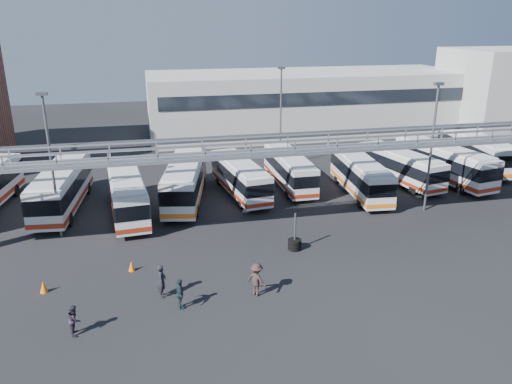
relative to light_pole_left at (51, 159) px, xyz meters
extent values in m
plane|color=black|center=(16.00, -8.00, -5.73)|extent=(140.00, 140.00, 0.00)
cube|color=#9A9CA2|center=(16.00, -3.00, 0.37)|extent=(50.00, 1.80, 0.22)
cube|color=#9A9CA2|center=(16.00, -3.85, 1.32)|extent=(50.00, 0.10, 0.10)
cube|color=#9A9CA2|center=(16.00, -2.15, 1.32)|extent=(50.00, 0.10, 0.10)
cube|color=#4C4F54|center=(16.00, 1.00, 0.57)|extent=(45.00, 0.50, 0.35)
cube|color=#9E9E99|center=(28.00, 30.00, -1.73)|extent=(42.00, 14.00, 8.00)
cube|color=#B2B2AD|center=(54.00, 24.00, -0.23)|extent=(14.00, 12.00, 11.00)
cylinder|color=#4C4F54|center=(0.00, 0.00, -0.73)|extent=(0.18, 0.18, 10.00)
cube|color=#4C4F54|center=(0.00, 0.00, 4.37)|extent=(0.70, 0.35, 0.22)
cylinder|color=#4C4F54|center=(28.00, -1.00, -0.73)|extent=(0.18, 0.18, 10.00)
cube|color=#4C4F54|center=(28.00, -1.00, 4.37)|extent=(0.70, 0.35, 0.22)
cylinder|color=#4C4F54|center=(20.00, 14.00, -0.73)|extent=(0.18, 0.18, 10.00)
cube|color=#4C4F54|center=(20.00, 14.00, 4.37)|extent=(0.70, 0.35, 0.22)
cylinder|color=black|center=(-5.05, 10.03, -5.21)|extent=(0.45, 1.07, 1.04)
cube|color=silver|center=(-0.47, 5.66, -3.83)|extent=(3.69, 11.64, 2.86)
cube|color=black|center=(-0.47, 5.66, -3.49)|extent=(3.75, 11.70, 1.14)
cube|color=maroon|center=(-0.47, 5.66, -4.84)|extent=(3.74, 11.69, 0.36)
cube|color=silver|center=(-0.47, 5.66, -2.32)|extent=(3.32, 10.47, 0.17)
cylinder|color=black|center=(-2.00, 2.13, -5.21)|extent=(0.41, 1.07, 1.04)
cylinder|color=black|center=(0.35, 1.90, -5.21)|extent=(0.41, 1.07, 1.04)
cylinder|color=black|center=(-1.30, 9.42, -5.21)|extent=(0.41, 1.07, 1.04)
cylinder|color=black|center=(1.05, 9.19, -5.21)|extent=(0.41, 1.07, 1.04)
cube|color=silver|center=(4.61, 3.32, -3.96)|extent=(3.37, 10.81, 2.66)
cube|color=black|center=(4.61, 3.32, -3.65)|extent=(3.43, 10.87, 1.06)
cube|color=maroon|center=(4.61, 3.32, -4.91)|extent=(3.42, 10.86, 0.34)
cube|color=silver|center=(4.61, 3.32, -2.56)|extent=(3.03, 9.73, 0.15)
cylinder|color=black|center=(3.84, -0.17, -5.24)|extent=(0.38, 0.99, 0.97)
cylinder|color=black|center=(6.01, 0.03, -5.24)|extent=(0.38, 0.99, 0.97)
cylinder|color=black|center=(3.22, 6.61, -5.24)|extent=(0.38, 0.99, 0.97)
cylinder|color=black|center=(5.39, 6.80, -5.24)|extent=(0.38, 0.99, 0.97)
cube|color=silver|center=(9.36, 5.46, -3.83)|extent=(4.82, 11.74, 2.86)
cube|color=black|center=(9.36, 5.46, -3.49)|extent=(4.89, 11.81, 1.14)
cube|color=orange|center=(9.36, 5.46, -4.84)|extent=(4.88, 11.79, 0.36)
cube|color=silver|center=(9.36, 5.46, -2.31)|extent=(4.34, 10.56, 0.17)
cylinder|color=black|center=(7.48, 2.10, -5.21)|extent=(0.51, 1.08, 1.04)
cylinder|color=black|center=(9.79, 1.63, -5.21)|extent=(0.51, 1.08, 1.04)
cylinder|color=black|center=(8.93, 9.28, -5.21)|extent=(0.51, 1.08, 1.04)
cylinder|color=black|center=(11.25, 8.81, -5.21)|extent=(0.51, 1.08, 1.04)
cube|color=silver|center=(14.16, 6.00, -4.06)|extent=(3.56, 10.26, 2.51)
cube|color=black|center=(14.16, 6.00, -3.76)|extent=(3.63, 10.33, 1.01)
cube|color=maroon|center=(14.16, 6.00, -4.95)|extent=(3.61, 10.32, 0.32)
cube|color=silver|center=(14.16, 6.00, -2.73)|extent=(3.20, 9.24, 0.15)
cylinder|color=black|center=(13.56, 2.68, -5.27)|extent=(0.39, 0.94, 0.91)
cylinder|color=black|center=(15.59, 2.94, -5.27)|extent=(0.39, 0.94, 0.91)
cylinder|color=black|center=(12.73, 9.06, -5.27)|extent=(0.39, 0.94, 0.91)
cylinder|color=black|center=(14.76, 9.32, -5.27)|extent=(0.39, 0.94, 0.91)
cube|color=silver|center=(19.01, 7.27, -4.05)|extent=(2.33, 10.10, 2.52)
cube|color=black|center=(19.01, 7.27, -3.75)|extent=(2.39, 10.16, 1.01)
cube|color=maroon|center=(19.01, 7.27, -4.95)|extent=(2.38, 10.15, 0.32)
cube|color=silver|center=(19.01, 7.27, -2.72)|extent=(2.09, 9.09, 0.15)
cylinder|color=black|center=(17.98, 4.05, -5.27)|extent=(0.28, 0.92, 0.92)
cylinder|color=black|center=(20.03, 4.04, -5.27)|extent=(0.28, 0.92, 0.92)
cylinder|color=black|center=(18.00, 10.51, -5.27)|extent=(0.28, 0.92, 0.92)
cylinder|color=black|center=(20.05, 10.50, -5.27)|extent=(0.28, 0.92, 0.92)
cube|color=silver|center=(24.48, 3.83, -4.00)|extent=(3.31, 10.59, 2.61)
cube|color=black|center=(24.48, 3.83, -3.69)|extent=(3.38, 10.66, 1.04)
cube|color=orange|center=(24.48, 3.83, -4.92)|extent=(3.36, 10.65, 0.33)
cube|color=silver|center=(24.48, 3.83, -2.62)|extent=(2.98, 9.53, 0.15)
cylinder|color=black|center=(23.12, 0.61, -5.25)|extent=(0.37, 0.97, 0.95)
cylinder|color=black|center=(25.24, 0.41, -5.25)|extent=(0.37, 0.97, 0.95)
cylinder|color=black|center=(23.73, 7.25, -5.25)|extent=(0.37, 0.97, 0.95)
cylinder|color=black|center=(25.85, 7.05, -5.25)|extent=(0.37, 0.97, 0.95)
cube|color=silver|center=(29.43, 5.99, -4.06)|extent=(4.22, 10.33, 2.52)
cube|color=black|center=(29.43, 5.99, -3.76)|extent=(4.29, 10.40, 1.01)
cube|color=maroon|center=(29.43, 5.99, -4.95)|extent=(4.28, 10.39, 0.32)
cube|color=silver|center=(29.43, 5.99, -2.72)|extent=(3.80, 9.29, 0.15)
cylinder|color=black|center=(29.06, 2.62, -5.27)|extent=(0.45, 0.95, 0.92)
cylinder|color=black|center=(31.07, 3.03, -5.27)|extent=(0.45, 0.95, 0.92)
cylinder|color=black|center=(27.79, 8.95, -5.27)|extent=(0.45, 0.95, 0.92)
cylinder|color=black|center=(29.80, 9.35, -5.27)|extent=(0.45, 0.95, 0.92)
cube|color=silver|center=(33.66, 5.49, -3.86)|extent=(4.51, 11.51, 2.81)
cube|color=black|center=(33.66, 5.49, -3.53)|extent=(4.58, 11.58, 1.12)
cube|color=maroon|center=(33.66, 5.49, -4.86)|extent=(4.57, 11.57, 0.36)
cube|color=silver|center=(33.66, 5.49, -2.38)|extent=(4.06, 10.36, 0.16)
cylinder|color=black|center=(33.16, 1.75, -5.22)|extent=(0.48, 1.06, 1.02)
cylinder|color=black|center=(35.44, 2.16, -5.22)|extent=(0.48, 1.06, 1.02)
cylinder|color=black|center=(31.88, 8.82, -5.22)|extent=(0.48, 1.06, 1.02)
cylinder|color=black|center=(34.16, 9.24, -5.22)|extent=(0.48, 1.06, 1.02)
cube|color=silver|center=(39.34, 8.82, -3.84)|extent=(3.93, 11.61, 2.85)
cube|color=black|center=(39.34, 8.82, -3.50)|extent=(4.00, 11.68, 1.14)
cube|color=orange|center=(39.34, 8.82, -4.85)|extent=(3.99, 11.67, 0.36)
cube|color=silver|center=(39.34, 8.82, -2.33)|extent=(3.54, 10.45, 0.17)
cylinder|color=black|center=(37.74, 5.34, -5.21)|extent=(0.43, 1.06, 1.04)
cylinder|color=black|center=(40.07, 5.06, -5.21)|extent=(0.43, 1.06, 1.04)
cylinder|color=black|center=(38.61, 12.58, -5.21)|extent=(0.43, 1.06, 1.04)
cylinder|color=black|center=(40.94, 12.30, -5.21)|extent=(0.43, 1.06, 1.04)
imported|color=black|center=(6.63, -9.79, -4.76)|extent=(0.60, 0.79, 1.94)
imported|color=#282230|center=(2.29, -12.37, -4.94)|extent=(0.60, 0.77, 1.57)
imported|color=#312320|center=(11.79, -10.82, -4.76)|extent=(1.35, 1.42, 1.93)
imported|color=#1C2C32|center=(7.51, -11.24, -4.86)|extent=(0.54, 1.06, 1.74)
cone|color=orange|center=(0.08, -7.84, -5.38)|extent=(0.57, 0.57, 0.70)
cone|color=orange|center=(4.92, -6.32, -5.40)|extent=(0.53, 0.53, 0.65)
cylinder|color=black|center=(15.58, -5.67, -5.60)|extent=(0.91, 0.91, 0.22)
cylinder|color=black|center=(15.58, -5.67, -5.36)|extent=(0.91, 0.91, 0.22)
cylinder|color=black|center=(15.58, -5.67, -5.12)|extent=(0.91, 0.91, 0.22)
cylinder|color=#4C4F54|center=(15.58, -5.67, -4.43)|extent=(0.13, 0.13, 2.60)
camera|label=1|loc=(6.27, -34.77, 8.95)|focal=35.00mm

